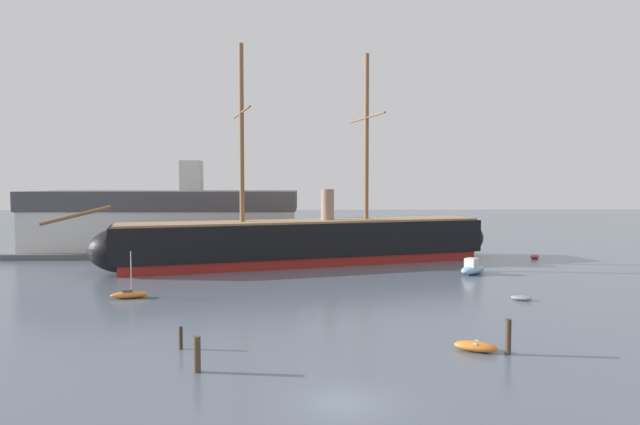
{
  "coord_description": "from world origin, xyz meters",
  "views": [
    {
      "loc": [
        -2.0,
        -26.0,
        10.86
      ],
      "look_at": [
        -0.37,
        31.58,
        7.8
      ],
      "focal_mm": 30.03,
      "sensor_mm": 36.0,
      "label": 1
    }
  ],
  "objects_px": {
    "sailboat_distant_centre": "(323,246)",
    "mooring_piling_right_pair": "(181,338)",
    "dockside_warehouse_left": "(169,222)",
    "dinghy_foreground_right": "(476,346)",
    "dinghy_mid_right": "(521,298)",
    "tall_ship": "(307,241)",
    "dinghy_far_right": "(535,256)",
    "mooring_piling_nearest": "(508,337)",
    "motorboat_alongside_stern": "(473,268)",
    "sailboat_far_left": "(139,252)",
    "sailboat_mid_left": "(129,294)",
    "mooring_piling_left_pair": "(197,354)"
  },
  "relations": [
    {
      "from": "sailboat_distant_centre",
      "to": "dockside_warehouse_left",
      "type": "bearing_deg",
      "value": -173.29
    },
    {
      "from": "sailboat_far_left",
      "to": "mooring_piling_left_pair",
      "type": "relative_size",
      "value": 2.47
    },
    {
      "from": "motorboat_alongside_stern",
      "to": "dinghy_far_right",
      "type": "xyz_separation_m",
      "value": [
        13.41,
        13.3,
        -0.4
      ]
    },
    {
      "from": "dinghy_far_right",
      "to": "dockside_warehouse_left",
      "type": "xyz_separation_m",
      "value": [
        -55.51,
        9.23,
        4.59
      ]
    },
    {
      "from": "sailboat_far_left",
      "to": "mooring_piling_nearest",
      "type": "xyz_separation_m",
      "value": [
        38.52,
        -49.32,
        0.7
      ]
    },
    {
      "from": "sailboat_far_left",
      "to": "dockside_warehouse_left",
      "type": "bearing_deg",
      "value": 43.54
    },
    {
      "from": "motorboat_alongside_stern",
      "to": "mooring_piling_nearest",
      "type": "bearing_deg",
      "value": -103.54
    },
    {
      "from": "dinghy_foreground_right",
      "to": "mooring_piling_right_pair",
      "type": "distance_m",
      "value": 19.31
    },
    {
      "from": "mooring_piling_right_pair",
      "to": "dinghy_mid_right",
      "type": "bearing_deg",
      "value": 26.21
    },
    {
      "from": "dinghy_foreground_right",
      "to": "dinghy_mid_right",
      "type": "distance_m",
      "value": 17.56
    },
    {
      "from": "sailboat_distant_centre",
      "to": "mooring_piling_nearest",
      "type": "xyz_separation_m",
      "value": [
        9.95,
        -55.79,
        0.64
      ]
    },
    {
      "from": "tall_ship",
      "to": "mooring_piling_right_pair",
      "type": "relative_size",
      "value": 39.05
    },
    {
      "from": "dinghy_mid_right",
      "to": "dinghy_far_right",
      "type": "distance_m",
      "value": 30.99
    },
    {
      "from": "motorboat_alongside_stern",
      "to": "sailboat_far_left",
      "type": "xyz_separation_m",
      "value": [
        -45.83,
        18.98,
        -0.25
      ]
    },
    {
      "from": "dinghy_mid_right",
      "to": "sailboat_far_left",
      "type": "distance_m",
      "value": 56.82
    },
    {
      "from": "motorboat_alongside_stern",
      "to": "mooring_piling_left_pair",
      "type": "bearing_deg",
      "value": -128.74
    },
    {
      "from": "motorboat_alongside_stern",
      "to": "sailboat_distant_centre",
      "type": "distance_m",
      "value": 30.75
    },
    {
      "from": "dinghy_foreground_right",
      "to": "dockside_warehouse_left",
      "type": "xyz_separation_m",
      "value": [
        -32.94,
        52.16,
        4.55
      ]
    },
    {
      "from": "tall_ship",
      "to": "dockside_warehouse_left",
      "type": "distance_m",
      "value": 26.11
    },
    {
      "from": "motorboat_alongside_stern",
      "to": "dockside_warehouse_left",
      "type": "distance_m",
      "value": 47.93
    },
    {
      "from": "tall_ship",
      "to": "mooring_piling_left_pair",
      "type": "distance_m",
      "value": 42.23
    },
    {
      "from": "tall_ship",
      "to": "sailboat_distant_centre",
      "type": "relative_size",
      "value": 9.94
    },
    {
      "from": "mooring_piling_right_pair",
      "to": "dockside_warehouse_left",
      "type": "xyz_separation_m",
      "value": [
        -13.66,
        51.15,
        4.12
      ]
    },
    {
      "from": "tall_ship",
      "to": "sailboat_mid_left",
      "type": "bearing_deg",
      "value": -128.47
    },
    {
      "from": "sailboat_distant_centre",
      "to": "dinghy_foreground_right",
      "type": "bearing_deg",
      "value": -81.63
    },
    {
      "from": "sailboat_distant_centre",
      "to": "sailboat_far_left",
      "type": "bearing_deg",
      "value": -167.24
    },
    {
      "from": "dinghy_far_right",
      "to": "dockside_warehouse_left",
      "type": "relative_size",
      "value": 0.06
    },
    {
      "from": "tall_ship",
      "to": "sailboat_far_left",
      "type": "bearing_deg",
      "value": 158.22
    },
    {
      "from": "sailboat_mid_left",
      "to": "dinghy_far_right",
      "type": "relative_size",
      "value": 1.79
    },
    {
      "from": "dinghy_foreground_right",
      "to": "sailboat_distant_centre",
      "type": "height_order",
      "value": "sailboat_distant_centre"
    },
    {
      "from": "tall_ship",
      "to": "mooring_piling_nearest",
      "type": "distance_m",
      "value": 41.08
    },
    {
      "from": "sailboat_far_left",
      "to": "mooring_piling_left_pair",
      "type": "distance_m",
      "value": 55.48
    },
    {
      "from": "tall_ship",
      "to": "motorboat_alongside_stern",
      "type": "height_order",
      "value": "tall_ship"
    },
    {
      "from": "dinghy_far_right",
      "to": "mooring_piling_nearest",
      "type": "distance_m",
      "value": 48.31
    },
    {
      "from": "dockside_warehouse_left",
      "to": "motorboat_alongside_stern",
      "type": "bearing_deg",
      "value": -28.16
    },
    {
      "from": "dinghy_mid_right",
      "to": "motorboat_alongside_stern",
      "type": "height_order",
      "value": "motorboat_alongside_stern"
    },
    {
      "from": "sailboat_distant_centre",
      "to": "mooring_piling_nearest",
      "type": "height_order",
      "value": "sailboat_distant_centre"
    },
    {
      "from": "tall_ship",
      "to": "mooring_piling_left_pair",
      "type": "bearing_deg",
      "value": -98.8
    },
    {
      "from": "sailboat_mid_left",
      "to": "dockside_warehouse_left",
      "type": "distance_m",
      "value": 35.83
    },
    {
      "from": "sailboat_distant_centre",
      "to": "mooring_piling_left_pair",
      "type": "height_order",
      "value": "sailboat_distant_centre"
    },
    {
      "from": "dinghy_foreground_right",
      "to": "dinghy_far_right",
      "type": "xyz_separation_m",
      "value": [
        22.56,
        42.93,
        -0.04
      ]
    },
    {
      "from": "dinghy_foreground_right",
      "to": "motorboat_alongside_stern",
      "type": "xyz_separation_m",
      "value": [
        9.15,
        29.62,
        0.36
      ]
    },
    {
      "from": "sailboat_distant_centre",
      "to": "dinghy_mid_right",
      "type": "bearing_deg",
      "value": -66.73
    },
    {
      "from": "sailboat_mid_left",
      "to": "motorboat_alongside_stern",
      "type": "distance_m",
      "value": 39.08
    },
    {
      "from": "motorboat_alongside_stern",
      "to": "tall_ship",
      "type": "bearing_deg",
      "value": 156.58
    },
    {
      "from": "dinghy_mid_right",
      "to": "motorboat_alongside_stern",
      "type": "bearing_deg",
      "value": 89.93
    },
    {
      "from": "sailboat_distant_centre",
      "to": "mooring_piling_right_pair",
      "type": "bearing_deg",
      "value": -101.68
    },
    {
      "from": "dinghy_foreground_right",
      "to": "mooring_piling_left_pair",
      "type": "xyz_separation_m",
      "value": [
        -17.33,
        -3.38,
        0.72
      ]
    },
    {
      "from": "mooring_piling_left_pair",
      "to": "motorboat_alongside_stern",
      "type": "bearing_deg",
      "value": 51.26
    },
    {
      "from": "tall_ship",
      "to": "dinghy_far_right",
      "type": "distance_m",
      "value": 33.88
    }
  ]
}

